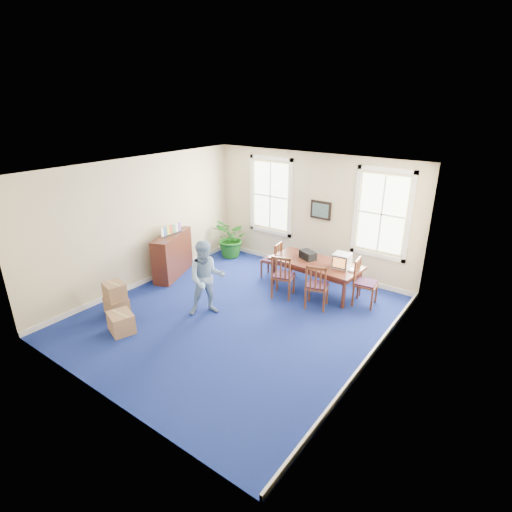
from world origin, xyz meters
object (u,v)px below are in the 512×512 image
Objects in this scene: conference_table at (315,276)px; potted_plant at (232,238)px; man at (207,279)px; credenza at (173,254)px; crt_tv at (342,261)px; chair_near_left at (283,275)px; cardboard_boxes at (125,299)px.

potted_plant is at bearing 173.95° from conference_table.
man is 2.39m from credenza.
conference_table is 1.31× the size of man.
man is at bearing -46.11° from credenza.
potted_plant reaches higher than crt_tv.
credenza is (-3.07, -0.68, 0.06)m from chair_near_left.
potted_plant is (0.46, 1.93, -0.01)m from credenza.
potted_plant is (-1.70, 2.93, -0.25)m from man.
crt_tv is 0.27× the size of credenza.
man reaches higher than credenza.
credenza is at bearing -154.61° from conference_table.
chair_near_left is 3.64m from cardboard_boxes.
crt_tv is 1.42m from chair_near_left.
credenza is 2.25m from cardboard_boxes.
potted_plant is 0.87× the size of cardboard_boxes.
credenza is at bearing -3.16° from chair_near_left.
credenza is at bearing 109.48° from cardboard_boxes.
crt_tv is 5.00m from cardboard_boxes.
chair_near_left is 0.65× the size of man.
credenza is (-2.16, 1.00, -0.24)m from man.
conference_table is 0.89m from chair_near_left.
credenza is at bearing -103.40° from potted_plant.
conference_table is at bearing 0.86° from credenza.
conference_table is at bearing -9.28° from potted_plant.
cardboard_boxes is (0.75, -2.12, -0.22)m from credenza.
conference_table is at bearing -136.63° from chair_near_left.
man is (-1.36, -2.43, 0.47)m from conference_table.
crt_tv is (0.65, 0.05, 0.55)m from conference_table.
man reaches higher than crt_tv.
man reaches higher than conference_table.
cardboard_boxes is (-1.41, -1.12, -0.45)m from man.
crt_tv is 0.30× the size of cardboard_boxes.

